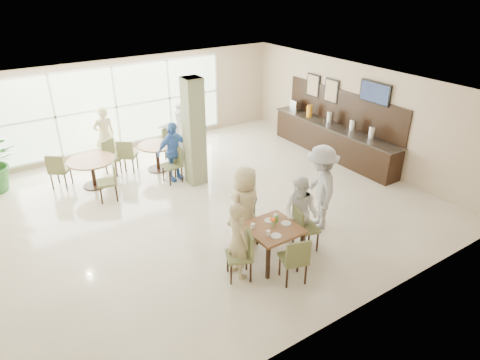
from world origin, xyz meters
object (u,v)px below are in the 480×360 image
main_table (273,231)px  teen_standing (320,188)px  buffet_counter (333,138)px  adult_b (184,134)px  teen_far (245,206)px  adult_a (173,152)px  round_table_left (92,165)px  teen_left (237,240)px  adult_standing (105,135)px  teen_right (301,213)px  round_table_right (157,151)px

main_table → teen_standing: 1.68m
buffet_counter → adult_b: (-3.98, 1.97, 0.35)m
teen_far → adult_a: size_ratio=1.06×
round_table_left → teen_left: (1.14, -5.09, 0.17)m
adult_b → adult_standing: (-1.85, 1.34, -0.07)m
adult_b → round_table_left: bearing=-106.7°
teen_standing → adult_standing: size_ratio=1.13×
adult_a → adult_b: size_ratio=0.88×
round_table_left → teen_right: 5.70m
round_table_left → adult_standing: 1.58m
teen_standing → adult_standing: bearing=-125.6°
teen_left → teen_far: bearing=-46.8°
adult_b → teen_left: bearing=-33.3°
round_table_right → adult_standing: (-1.02, 1.31, 0.29)m
round_table_left → adult_b: adult_b is taller
round_table_left → adult_b: bearing=0.1°
teen_right → buffet_counter: bearing=103.3°
round_table_right → buffet_counter: bearing=-22.5°
round_table_left → round_table_right: (1.82, 0.03, -0.04)m
round_table_left → teen_standing: (3.53, -4.68, 0.35)m
buffet_counter → round_table_left: bearing=163.5°
buffet_counter → teen_far: size_ratio=2.77×
buffet_counter → teen_right: bearing=-142.2°
round_table_left → buffet_counter: bearing=-16.5°
buffet_counter → adult_a: size_ratio=2.93×
teen_left → adult_a: size_ratio=0.95×
adult_b → main_table: bearing=-24.8°
round_table_left → adult_a: adult_a is taller
main_table → teen_right: bearing=5.3°
buffet_counter → teen_far: 5.33m
teen_left → adult_b: 5.32m
main_table → round_table_right: size_ratio=0.95×
round_table_right → teen_left: size_ratio=0.67×
teen_right → adult_a: (-0.75, 4.23, 0.03)m
round_table_right → teen_right: size_ratio=0.65×
round_table_left → buffet_counter: (6.64, -1.97, -0.04)m
buffet_counter → teen_standing: size_ratio=2.48×
teen_standing → adult_b: bearing=-139.4°
round_table_left → teen_left: 5.22m
teen_right → adult_b: 5.04m
adult_b → adult_standing: adult_b is taller
teen_left → adult_standing: (-0.34, 6.44, 0.08)m
adult_standing → adult_a: bearing=115.8°
round_table_left → teen_right: teen_right is taller
round_table_right → teen_far: 4.33m
teen_standing → adult_a: 4.19m
main_table → teen_right: 0.76m
teen_standing → adult_a: bearing=-127.6°
round_table_right → main_table: bearing=-88.7°
round_table_right → teen_standing: 5.02m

